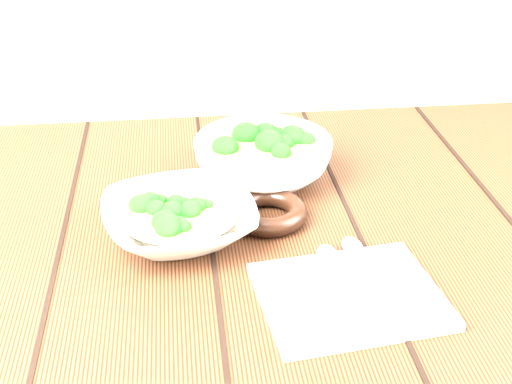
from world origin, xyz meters
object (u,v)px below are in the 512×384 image
object	(u,v)px
table	(227,298)
soup_bowl_back	(263,158)
trivet	(268,212)
soup_bowl_front	(179,219)
napkin	(350,296)

from	to	relation	value
table	soup_bowl_back	distance (m)	0.22
soup_bowl_back	trivet	bearing A→B (deg)	-94.22
table	soup_bowl_front	size ratio (longest dim) A/B	5.05
soup_bowl_back	napkin	world-z (taller)	soup_bowl_back
table	soup_bowl_front	world-z (taller)	soup_bowl_front
table	napkin	xyz separation A→B (m)	(0.13, -0.18, 0.13)
table	trivet	size ratio (longest dim) A/B	10.74
table	soup_bowl_front	distance (m)	0.16
table	trivet	bearing A→B (deg)	13.28
soup_bowl_front	trivet	world-z (taller)	soup_bowl_front
table	soup_bowl_back	bearing A→B (deg)	63.02
napkin	trivet	bearing A→B (deg)	103.64
trivet	napkin	distance (m)	0.20
soup_bowl_front	napkin	xyz separation A→B (m)	(0.20, -0.16, -0.02)
table	napkin	distance (m)	0.25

